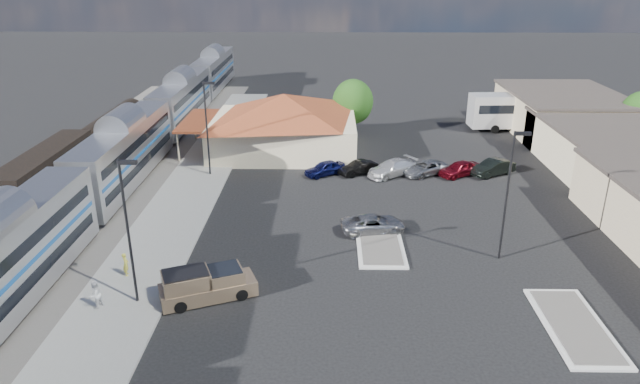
{
  "coord_description": "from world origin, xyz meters",
  "views": [
    {
      "loc": [
        0.34,
        -34.8,
        18.72
      ],
      "look_at": [
        -0.35,
        5.0,
        2.8
      ],
      "focal_mm": 32.0,
      "sensor_mm": 36.0,
      "label": 1
    }
  ],
  "objects_px": {
    "station_depot": "(284,122)",
    "pickup_truck": "(208,285)",
    "suv": "(373,224)",
    "coach_bus": "(526,110)"
  },
  "relations": [
    {
      "from": "station_depot",
      "to": "pickup_truck",
      "type": "height_order",
      "value": "station_depot"
    },
    {
      "from": "station_depot",
      "to": "suv",
      "type": "height_order",
      "value": "station_depot"
    },
    {
      "from": "station_depot",
      "to": "pickup_truck",
      "type": "bearing_deg",
      "value": -94.53
    },
    {
      "from": "pickup_truck",
      "to": "suv",
      "type": "distance_m",
      "value": 14.08
    },
    {
      "from": "suv",
      "to": "coach_bus",
      "type": "distance_m",
      "value": 35.37
    },
    {
      "from": "pickup_truck",
      "to": "coach_bus",
      "type": "bearing_deg",
      "value": -61.26
    },
    {
      "from": "pickup_truck",
      "to": "suv",
      "type": "height_order",
      "value": "pickup_truck"
    },
    {
      "from": "suv",
      "to": "pickup_truck",
      "type": "bearing_deg",
      "value": 120.94
    },
    {
      "from": "station_depot",
      "to": "coach_bus",
      "type": "height_order",
      "value": "station_depot"
    },
    {
      "from": "pickup_truck",
      "to": "suv",
      "type": "bearing_deg",
      "value": -70.85
    }
  ]
}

